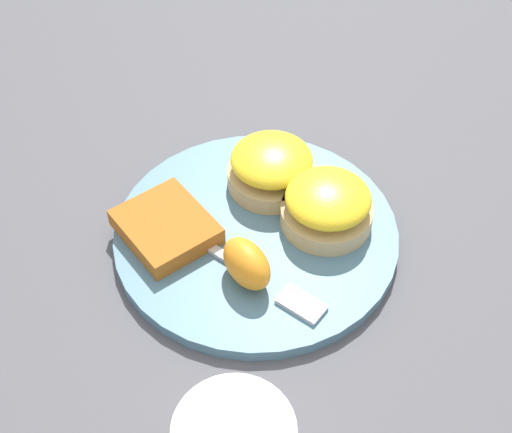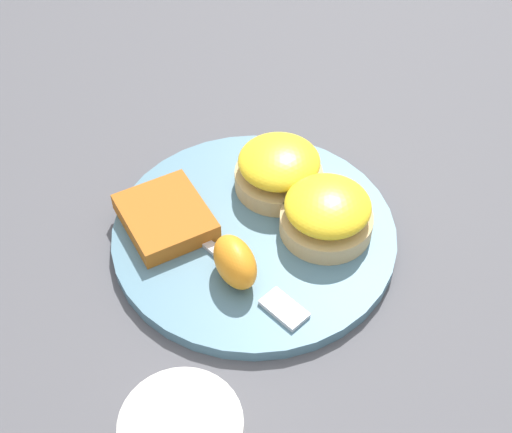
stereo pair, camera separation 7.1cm
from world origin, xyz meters
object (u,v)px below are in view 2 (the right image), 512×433
(sandwich_benedict_right, at_px, (281,169))
(hashbrown_patty, at_px, (167,217))
(orange_wedge, at_px, (237,262))
(fork, at_px, (234,266))
(sandwich_benedict_left, at_px, (329,215))

(sandwich_benedict_right, xyz_separation_m, hashbrown_patty, (0.05, -0.12, -0.01))
(sandwich_benedict_right, bearing_deg, orange_wedge, -19.85)
(orange_wedge, relative_size, fork, 0.36)
(sandwich_benedict_right, relative_size, fork, 0.57)
(sandwich_benedict_left, height_order, orange_wedge, sandwich_benedict_left)
(fork, bearing_deg, hashbrown_patty, -130.05)
(hashbrown_patty, bearing_deg, orange_wedge, 46.56)
(orange_wedge, height_order, fork, orange_wedge)
(sandwich_benedict_left, distance_m, sandwich_benedict_right, 0.08)
(sandwich_benedict_right, xyz_separation_m, fork, (0.11, -0.05, -0.02))
(sandwich_benedict_left, relative_size, orange_wedge, 1.56)
(orange_wedge, bearing_deg, sandwich_benedict_right, 160.15)
(sandwich_benedict_left, xyz_separation_m, sandwich_benedict_right, (-0.06, -0.05, 0.00))
(sandwich_benedict_right, height_order, hashbrown_patty, sandwich_benedict_right)
(sandwich_benedict_left, height_order, sandwich_benedict_right, same)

